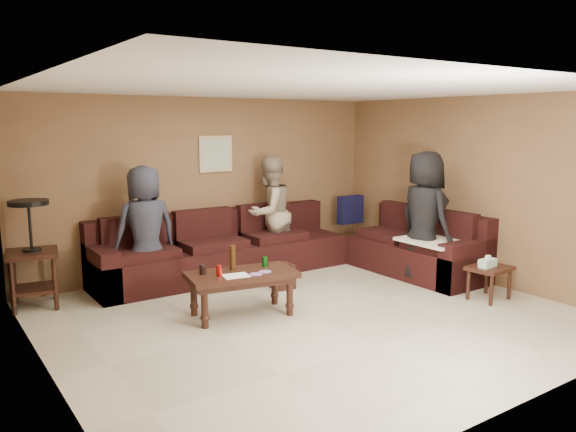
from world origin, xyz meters
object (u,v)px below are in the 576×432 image
at_px(coffee_table, 241,279).
at_px(sectional_sofa, 294,253).
at_px(person_middle, 270,213).
at_px(person_right, 424,217).
at_px(person_left, 145,230).
at_px(side_table_right, 489,270).
at_px(end_table_left, 32,252).
at_px(waste_bin, 282,276).

bearing_deg(coffee_table, sectional_sofa, 35.56).
relative_size(sectional_sofa, person_middle, 2.80).
xyz_separation_m(coffee_table, person_right, (2.75, -0.17, 0.46)).
xyz_separation_m(sectional_sofa, person_left, (-2.01, 0.39, 0.49)).
relative_size(sectional_sofa, side_table_right, 8.30).
height_order(end_table_left, person_right, person_right).
relative_size(coffee_table, person_middle, 0.77).
distance_m(sectional_sofa, person_left, 2.11).
bearing_deg(waste_bin, side_table_right, -45.26).
relative_size(person_middle, person_right, 0.94).
distance_m(end_table_left, side_table_right, 5.44).
height_order(person_left, person_middle, person_middle).
relative_size(end_table_left, waste_bin, 3.94).
relative_size(side_table_right, person_middle, 0.34).
bearing_deg(coffee_table, waste_bin, 32.79).
bearing_deg(person_left, coffee_table, 110.42).
bearing_deg(person_right, person_left, 71.22).
bearing_deg(person_middle, end_table_left, -15.15).
height_order(end_table_left, side_table_right, end_table_left).
height_order(coffee_table, person_right, person_right).
xyz_separation_m(end_table_left, person_middle, (3.25, -0.03, 0.17)).
relative_size(coffee_table, end_table_left, 1.02).
height_order(person_left, person_right, person_right).
relative_size(side_table_right, person_left, 0.34).
height_order(coffee_table, waste_bin, coffee_table).
relative_size(waste_bin, person_left, 0.20).
xyz_separation_m(sectional_sofa, person_right, (1.30, -1.21, 0.56)).
bearing_deg(end_table_left, person_right, -21.33).
relative_size(person_left, person_right, 0.92).
bearing_deg(waste_bin, sectional_sofa, 40.53).
height_order(sectional_sofa, coffee_table, sectional_sofa).
bearing_deg(person_left, side_table_right, 140.67).
bearing_deg(side_table_right, person_right, 91.62).
xyz_separation_m(person_middle, person_right, (1.35, -1.76, 0.06)).
bearing_deg(sectional_sofa, waste_bin, -139.47).
height_order(coffee_table, end_table_left, end_table_left).
distance_m(person_left, person_middle, 1.97).
xyz_separation_m(coffee_table, person_middle, (1.40, 1.59, 0.41)).
bearing_deg(person_left, sectional_sofa, 167.97).
xyz_separation_m(coffee_table, person_left, (-0.56, 1.43, 0.39)).
xyz_separation_m(waste_bin, person_left, (-1.53, 0.81, 0.65)).
bearing_deg(sectional_sofa, person_right, -42.95).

